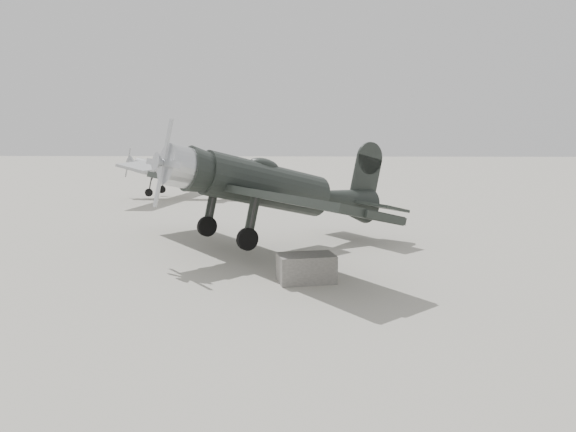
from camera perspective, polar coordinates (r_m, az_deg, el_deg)
name	(u,v)px	position (r m, az deg, el deg)	size (l,w,h in m)	color
ground	(272,265)	(18.81, -1.67, -5.03)	(160.00, 160.00, 0.00)	#9A9688
lowwing_monoplane	(275,188)	(20.93, -1.30, 2.84)	(11.19, 12.32, 4.40)	black
highwing_monoplane	(173,171)	(37.97, -11.56, 4.50)	(7.32, 10.26, 2.90)	gray
equipment_block	(306,268)	(16.73, 1.87, -5.31)	(1.65, 1.03, 0.83)	#5E5B57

